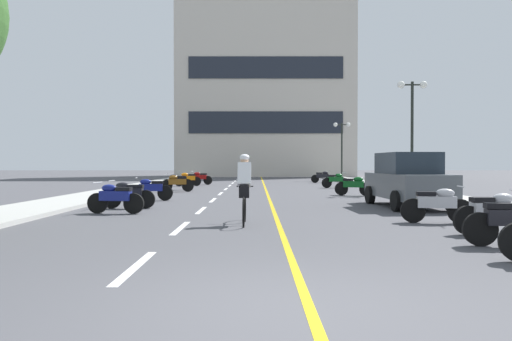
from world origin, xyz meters
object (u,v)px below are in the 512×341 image
motorcycle_3 (436,204)px  motorcycle_8 (176,183)px  motorcycle_11 (187,179)px  street_lamp_far (341,137)px  motorcycle_6 (150,189)px  motorcycle_9 (176,181)px  parked_car_near (406,180)px  motorcycle_13 (322,176)px  motorcycle_7 (353,185)px  street_lamp_mid (411,111)px  cyclist_rider (244,187)px  motorcycle_10 (335,180)px  motorcycle_2 (493,212)px  motorcycle_12 (199,178)px  motorcycle_5 (128,194)px  motorcycle_4 (114,197)px

motorcycle_3 → motorcycle_8: (-8.47, 12.54, 0.00)m
motorcycle_11 → street_lamp_far: bearing=41.8°
motorcycle_3 → motorcycle_6: 10.97m
motorcycle_3 → motorcycle_9: bearing=121.6°
parked_car_near → motorcycle_11: bearing=123.3°
motorcycle_3 → motorcycle_13: (0.54, 23.61, 0.00)m
parked_car_near → motorcycle_13: 19.40m
motorcycle_3 → motorcycle_9: size_ratio=1.02×
motorcycle_11 → motorcycle_7: bearing=-45.0°
street_lamp_mid → cyclist_rider: (-7.94, -11.82, -3.14)m
motorcycle_10 → motorcycle_11: same height
motorcycle_6 → motorcycle_8: bearing=89.2°
motorcycle_2 → motorcycle_13: same height
motorcycle_3 → cyclist_rider: (-4.71, -0.16, 0.41)m
street_lamp_mid → cyclist_rider: 14.58m
motorcycle_6 → motorcycle_8: 5.66m
motorcycle_6 → motorcycle_12: 13.79m
motorcycle_13 → street_lamp_mid: bearing=-77.3°
parked_car_near → cyclist_rider: size_ratio=2.42×
street_lamp_mid → motorcycle_5: 14.65m
motorcycle_9 → motorcycle_2: bearing=-60.1°
parked_car_near → motorcycle_4: bearing=-167.5°
parked_car_near → street_lamp_mid: bearing=70.7°
street_lamp_far → motorcycle_6: size_ratio=2.85×
motorcycle_2 → motorcycle_7: same height
motorcycle_8 → motorcycle_5: bearing=-90.6°
parked_car_near → motorcycle_6: parked_car_near is taller
motorcycle_7 → motorcycle_8: same height
street_lamp_mid → motorcycle_10: bearing=121.6°
motorcycle_9 → motorcycle_12: same height
cyclist_rider → motorcycle_12: bearing=99.7°
motorcycle_7 → motorcycle_12: same height
parked_car_near → motorcycle_9: parked_car_near is taller
street_lamp_mid → street_lamp_far: 17.37m
motorcycle_6 → motorcycle_9: same height
motorcycle_9 → motorcycle_10: bearing=13.8°
motorcycle_7 → motorcycle_13: (0.55, 13.86, 0.00)m
motorcycle_4 → motorcycle_5: bearing=91.0°
motorcycle_3 → motorcycle_2: bearing=-75.3°
motorcycle_7 → motorcycle_10: size_ratio=0.97×
parked_car_near → motorcycle_10: size_ratio=2.54×
motorcycle_12 → motorcycle_13: bearing=18.5°
motorcycle_11 → motorcycle_5: bearing=-89.1°
motorcycle_11 → motorcycle_6: bearing=-88.8°
motorcycle_11 → motorcycle_13: (9.33, 5.07, 0.00)m
motorcycle_2 → motorcycle_12: bearing=111.2°
motorcycle_2 → motorcycle_12: 24.13m
motorcycle_4 → cyclist_rider: cyclist_rider is taller
motorcycle_5 → motorcycle_13: size_ratio=1.00×
motorcycle_8 → cyclist_rider: bearing=-73.5°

